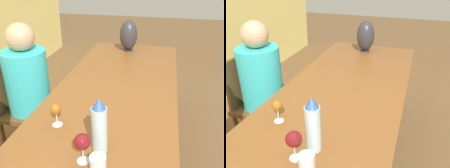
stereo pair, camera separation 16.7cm
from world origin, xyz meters
TOP-DOWN VIEW (x-y plane):
  - dining_table at (0.00, 0.00)m, footprint 3.02×0.88m
  - water_bottle at (-0.26, -0.06)m, footprint 0.08×0.08m
  - water_tumbler at (-0.41, -0.09)m, footprint 0.07×0.07m
  - vase at (1.29, 0.05)m, footprint 0.18×0.18m
  - wine_glass_1 at (-0.11, 0.24)m, footprint 0.06×0.06m
  - wine_glass_4 at (-0.35, -0.00)m, footprint 0.08×0.08m
  - chair_far at (0.46, 0.82)m, footprint 0.44×0.44m
  - person_far at (0.46, 0.74)m, footprint 0.35×0.35m

SIDE VIEW (x-z plane):
  - chair_far at x=0.46m, z-range 0.04..0.91m
  - person_far at x=0.46m, z-range 0.04..1.22m
  - dining_table at x=0.00m, z-range 0.31..1.05m
  - water_tumbler at x=-0.41m, z-range 0.74..0.84m
  - wine_glass_1 at x=-0.11m, z-range 0.78..0.91m
  - wine_glass_4 at x=-0.35m, z-range 0.78..0.93m
  - water_bottle at x=-0.26m, z-range 0.74..1.03m
  - vase at x=1.29m, z-range 0.75..1.07m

